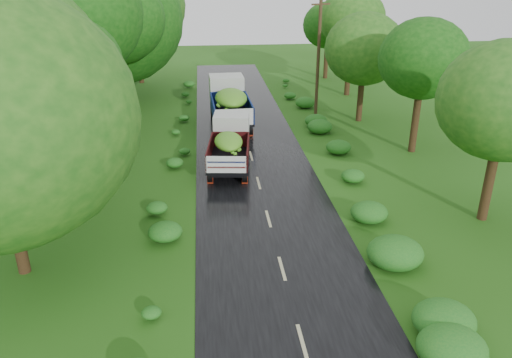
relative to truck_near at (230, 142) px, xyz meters
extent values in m
plane|color=#214D10|center=(1.31, -14.71, -1.41)|extent=(120.00, 120.00, 0.00)
cube|color=black|center=(1.31, -9.71, -1.40)|extent=(6.50, 80.00, 0.02)
cube|color=#BFB78C|center=(1.31, -14.71, -1.39)|extent=(0.12, 1.60, 0.00)
cube|color=#BFB78C|center=(1.31, -10.71, -1.39)|extent=(0.12, 1.60, 0.00)
cube|color=#BFB78C|center=(1.31, -6.71, -1.39)|extent=(0.12, 1.60, 0.00)
cube|color=#BFB78C|center=(1.31, -2.71, -1.39)|extent=(0.12, 1.60, 0.00)
cube|color=#BFB78C|center=(1.31, 1.29, -1.39)|extent=(0.12, 1.60, 0.00)
cube|color=#BFB78C|center=(1.31, 5.29, -1.39)|extent=(0.12, 1.60, 0.00)
cube|color=#BFB78C|center=(1.31, 9.29, -1.39)|extent=(0.12, 1.60, 0.00)
cube|color=#BFB78C|center=(1.31, 13.29, -1.39)|extent=(0.12, 1.60, 0.00)
cube|color=#BFB78C|center=(1.31, 17.29, -1.39)|extent=(0.12, 1.60, 0.00)
cube|color=#BFB78C|center=(1.31, 21.29, -1.39)|extent=(0.12, 1.60, 0.00)
cube|color=#BFB78C|center=(1.31, 25.29, -1.39)|extent=(0.12, 1.60, 0.00)
cube|color=black|center=(-0.03, -0.29, -0.81)|extent=(2.19, 5.38, 0.26)
cylinder|color=black|center=(-0.71, 1.70, -0.95)|extent=(0.37, 0.95, 0.93)
cylinder|color=black|center=(1.08, 1.49, -0.95)|extent=(0.37, 0.95, 0.93)
cylinder|color=black|center=(-1.07, -1.37, -0.95)|extent=(0.37, 0.95, 0.93)
cylinder|color=black|center=(0.72, -1.58, -0.95)|extent=(0.37, 0.95, 0.93)
cylinder|color=black|center=(-1.18, -2.31, -0.95)|extent=(0.37, 0.95, 0.93)
cylinder|color=black|center=(0.61, -2.52, -0.95)|extent=(0.37, 0.95, 0.93)
cube|color=#671709|center=(-1.21, -2.63, -1.15)|extent=(0.32, 0.07, 0.42)
cube|color=#671709|center=(0.58, -2.84, -1.15)|extent=(0.32, 0.07, 0.42)
cube|color=silver|center=(0.21, 1.78, 0.20)|extent=(2.24, 1.99, 1.76)
cube|color=black|center=(-0.15, -1.26, -0.61)|extent=(2.58, 4.21, 0.15)
cube|color=#420B10|center=(-1.17, -1.14, -0.09)|extent=(0.54, 3.97, 0.88)
cube|color=#420B10|center=(0.88, -1.38, -0.09)|extent=(0.54, 3.97, 0.88)
cube|color=#420B10|center=(0.08, 0.68, -0.09)|extent=(2.13, 0.32, 0.88)
cube|color=silver|center=(-0.37, -3.21, -0.09)|extent=(2.13, 0.32, 0.88)
ellipsoid|color=#467C16|center=(-0.15, -1.26, 0.46)|extent=(2.17, 3.54, 0.93)
cube|color=black|center=(0.43, 7.71, -0.69)|extent=(2.13, 6.33, 0.31)
cylinder|color=black|center=(-0.72, 9.95, -0.86)|extent=(0.35, 1.12, 1.11)
cylinder|color=black|center=(1.43, 10.02, -0.86)|extent=(0.35, 1.12, 1.11)
cylinder|color=black|center=(-0.60, 6.25, -0.86)|extent=(0.35, 1.12, 1.11)
cylinder|color=black|center=(1.56, 6.32, -0.86)|extent=(0.35, 1.12, 1.11)
cylinder|color=black|center=(-0.56, 5.11, -0.86)|extent=(0.35, 1.12, 1.11)
cylinder|color=black|center=(1.59, 5.18, -0.86)|extent=(0.35, 1.12, 1.11)
cube|color=#671709|center=(-0.55, 4.73, -1.10)|extent=(0.38, 0.06, 0.50)
cube|color=#671709|center=(1.61, 4.80, -1.10)|extent=(0.38, 0.06, 0.50)
cube|color=silver|center=(0.35, 10.21, 0.52)|extent=(2.53, 2.20, 2.12)
cube|color=black|center=(0.47, 6.54, -0.44)|extent=(2.72, 4.87, 0.18)
cube|color=navy|center=(-0.77, 6.50, 0.17)|extent=(0.25, 4.79, 1.06)
cube|color=navy|center=(1.70, 6.58, 0.17)|extent=(0.25, 4.79, 1.06)
cube|color=navy|center=(0.39, 8.89, 0.17)|extent=(2.56, 0.17, 1.06)
cube|color=silver|center=(0.55, 4.19, 0.17)|extent=(2.56, 0.17, 1.06)
ellipsoid|color=#467C16|center=(0.47, 6.54, 0.84)|extent=(2.28, 4.09, 1.11)
cylinder|color=#382616|center=(6.97, 9.26, 2.90)|extent=(0.31, 0.31, 8.63)
cube|color=#382616|center=(6.97, 9.26, 6.57)|extent=(1.44, 0.68, 0.11)
cylinder|color=black|center=(-8.29, -9.86, 1.95)|extent=(0.44, 0.44, 6.72)
cylinder|color=black|center=(-9.85, -2.51, 2.37)|extent=(0.46, 0.46, 7.57)
ellipsoid|color=#0F480D|center=(-9.85, -2.51, 5.25)|extent=(3.97, 3.97, 3.57)
cylinder|color=black|center=(-8.11, 0.17, 1.87)|extent=(0.44, 0.44, 6.56)
ellipsoid|color=#0F480D|center=(-8.11, 0.17, 4.36)|extent=(3.31, 3.31, 2.98)
cylinder|color=black|center=(-9.21, 5.98, 3.06)|extent=(0.49, 0.49, 8.95)
ellipsoid|color=#0F480D|center=(-9.21, 5.98, 6.46)|extent=(4.22, 4.22, 3.80)
cylinder|color=black|center=(-7.54, 12.18, 2.53)|extent=(0.47, 0.47, 7.88)
ellipsoid|color=#0F480D|center=(-7.54, 12.18, 5.52)|extent=(3.82, 3.82, 3.44)
cylinder|color=black|center=(-8.54, 16.93, 2.17)|extent=(0.45, 0.45, 7.17)
ellipsoid|color=#0F480D|center=(-8.54, 16.93, 4.90)|extent=(4.81, 4.81, 4.33)
cylinder|color=black|center=(-7.24, 22.25, 2.60)|extent=(0.47, 0.47, 8.02)
ellipsoid|color=#0F480D|center=(-7.24, 22.25, 5.65)|extent=(4.28, 4.28, 3.85)
cylinder|color=black|center=(10.89, -7.68, 1.67)|extent=(0.43, 0.43, 6.17)
ellipsoid|color=#1B5615|center=(10.89, -7.68, 4.02)|extent=(3.33, 3.33, 3.00)
cylinder|color=black|center=(11.17, 1.12, 1.77)|extent=(0.43, 0.43, 6.37)
ellipsoid|color=#1B5615|center=(11.17, 1.12, 4.19)|extent=(3.20, 3.20, 2.88)
cylinder|color=black|center=(9.84, 7.75, 1.51)|extent=(0.42, 0.42, 5.84)
ellipsoid|color=#1B5615|center=(9.84, 7.75, 3.73)|extent=(3.33, 3.33, 2.99)
cylinder|color=black|center=(11.08, 15.43, 2.21)|extent=(0.45, 0.45, 7.25)
ellipsoid|color=#1B5615|center=(11.08, 15.43, 4.97)|extent=(3.30, 3.30, 2.97)
cylinder|color=black|center=(10.82, 22.40, 1.48)|extent=(0.42, 0.42, 5.79)
ellipsoid|color=#1B5615|center=(10.82, 22.40, 3.68)|extent=(3.12, 3.12, 2.80)
camera|label=1|loc=(-1.36, -26.41, 9.19)|focal=35.00mm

